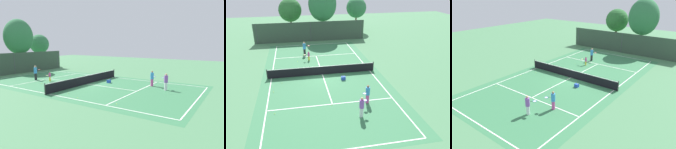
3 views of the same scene
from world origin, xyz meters
The scene contains 17 objects.
ground_plane centered at (0.00, 0.00, 0.00)m, with size 80.00×80.00×0.00m, color #4C8456.
court_surface centered at (0.00, 0.00, 0.00)m, with size 13.00×25.00×0.01m.
tennis_net centered at (0.00, 0.00, 0.51)m, with size 11.90×0.10×1.10m.
perimeter_fence centered at (0.00, 14.00, 1.60)m, with size 18.00×0.12×3.20m.
tree_1 centered at (2.32, 16.04, 5.64)m, with size 4.70×4.01×8.47m.
tree_2 centered at (-3.07, 18.25, 4.51)m, with size 3.96×3.96×6.51m.
player_0 centered at (-1.49, 7.13, 0.95)m, with size 0.97×0.41×1.85m.
player_1 centered at (-1.13, 4.93, 0.61)m, with size 0.83×0.48×1.17m.
player_2 centered at (3.00, -6.75, 0.88)m, with size 0.83×0.82×1.70m.
player_3 centered at (1.91, -8.65, 0.88)m, with size 0.81×0.84×1.71m.
ball_crate centered at (2.00, -1.74, 0.18)m, with size 0.42×0.37×0.43m.
tennis_ball_0 centered at (-4.80, -6.98, 0.03)m, with size 0.07×0.07×0.07m, color #CCE533.
tennis_ball_1 centered at (4.40, 1.73, 0.03)m, with size 0.07×0.07×0.07m, color #CCE533.
tennis_ball_2 centered at (-2.58, 4.67, 0.03)m, with size 0.07×0.07×0.07m, color #CCE533.
tennis_ball_3 centered at (-4.37, -1.38, 0.03)m, with size 0.07×0.07×0.07m, color #CCE533.
tennis_ball_4 centered at (-5.11, -3.19, 0.03)m, with size 0.07×0.07×0.07m, color #CCE533.
tennis_ball_5 centered at (-0.08, -6.58, 0.03)m, with size 0.07×0.07×0.07m, color #CCE533.
Camera 3 is at (13.76, -19.13, 9.64)m, focal length 34.75 mm.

